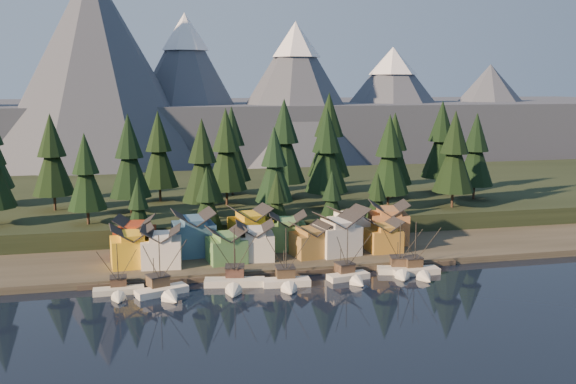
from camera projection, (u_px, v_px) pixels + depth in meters
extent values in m
plane|color=black|center=(295.00, 300.00, 118.92)|extent=(500.00, 500.00, 0.00)
cube|color=#312E24|center=(257.00, 244.00, 157.22)|extent=(400.00, 50.00, 1.50)
cube|color=black|center=(229.00, 200.00, 204.89)|extent=(420.00, 100.00, 6.00)
cube|color=#473E33|center=(277.00, 272.00, 134.69)|extent=(80.00, 4.00, 1.00)
cube|color=#4F5665|center=(191.00, 130.00, 346.99)|extent=(560.00, 160.00, 30.00)
cone|color=#4F5665|center=(95.00, 71.00, 274.37)|extent=(100.00, 100.00, 90.00)
cone|color=#4F5665|center=(186.00, 91.00, 302.02)|extent=(80.00, 80.00, 72.00)
cone|color=white|center=(185.00, 32.00, 297.44)|extent=(22.40, 22.40, 17.28)
cone|color=#4F5665|center=(295.00, 96.00, 301.89)|extent=(84.00, 84.00, 68.00)
cone|color=white|center=(296.00, 39.00, 297.56)|extent=(23.52, 23.52, 16.32)
cone|color=#4F5665|center=(392.00, 104.00, 330.26)|extent=(92.00, 92.00, 58.00)
cone|color=white|center=(393.00, 61.00, 326.58)|extent=(25.76, 25.76, 13.92)
cone|color=#4F5665|center=(488.00, 110.00, 351.89)|extent=(88.00, 88.00, 50.00)
cube|color=beige|center=(119.00, 292.00, 122.65)|extent=(9.58, 3.09, 1.52)
cone|color=beige|center=(119.00, 300.00, 117.66)|extent=(2.94, 3.32, 2.85)
cube|color=black|center=(119.00, 294.00, 122.74)|extent=(9.81, 3.15, 0.33)
cube|color=#443124|center=(118.00, 281.00, 124.06)|extent=(3.12, 2.93, 1.71)
cube|color=#2B2928|center=(118.00, 277.00, 123.90)|extent=(3.31, 3.13, 0.19)
cylinder|color=black|center=(118.00, 266.00, 122.37)|extent=(0.17, 0.17, 8.56)
cylinder|color=black|center=(118.00, 272.00, 125.72)|extent=(0.13, 0.13, 4.19)
cube|color=silver|center=(162.00, 292.00, 122.05)|extent=(10.43, 6.54, 1.81)
cone|color=silver|center=(173.00, 300.00, 117.57)|extent=(4.33, 4.32, 3.39)
cube|color=black|center=(162.00, 296.00, 122.17)|extent=(10.67, 6.67, 0.40)
cube|color=brown|center=(158.00, 281.00, 123.26)|extent=(4.55, 4.42, 2.03)
cube|color=#2B2928|center=(158.00, 275.00, 123.07)|extent=(4.84, 4.71, 0.23)
cylinder|color=black|center=(160.00, 261.00, 121.56)|extent=(0.20, 0.20, 10.17)
cylinder|color=black|center=(154.00, 270.00, 124.68)|extent=(0.16, 0.16, 4.97)
cube|color=beige|center=(235.00, 283.00, 127.43)|extent=(12.33, 5.54, 1.84)
cone|color=beige|center=(233.00, 294.00, 121.00)|extent=(4.12, 4.62, 3.44)
cube|color=black|center=(235.00, 287.00, 127.55)|extent=(12.63, 5.64, 0.40)
cube|color=#4C3229|center=(235.00, 272.00, 129.28)|extent=(4.24, 4.05, 2.07)
cube|color=#2B2928|center=(235.00, 266.00, 129.09)|extent=(4.50, 4.32, 0.23)
cylinder|color=black|center=(234.00, 253.00, 127.14)|extent=(0.21, 0.21, 10.33)
cylinder|color=black|center=(235.00, 261.00, 131.44)|extent=(0.16, 0.16, 5.05)
cube|color=silver|center=(286.00, 283.00, 127.46)|extent=(9.63, 4.17, 1.82)
cone|color=silver|center=(290.00, 292.00, 122.43)|extent=(3.67, 3.47, 3.42)
cube|color=black|center=(286.00, 287.00, 127.57)|extent=(9.87, 4.24, 0.40)
cube|color=#443524|center=(285.00, 272.00, 128.84)|extent=(3.91, 3.70, 2.05)
cube|color=#2B2928|center=(285.00, 267.00, 128.65)|extent=(4.16, 3.95, 0.23)
cylinder|color=black|center=(286.00, 253.00, 127.01)|extent=(0.21, 0.21, 10.25)
cylinder|color=black|center=(284.00, 262.00, 130.47)|extent=(0.16, 0.16, 5.01)
cube|color=silver|center=(348.00, 277.00, 131.42)|extent=(9.06, 4.67, 1.67)
cone|color=silver|center=(360.00, 284.00, 127.14)|extent=(3.62, 3.47, 3.13)
cube|color=black|center=(348.00, 280.00, 131.53)|extent=(9.28, 4.76, 0.37)
cube|color=brown|center=(345.00, 268.00, 132.58)|extent=(3.86, 3.69, 1.88)
cube|color=#2B2928|center=(345.00, 263.00, 132.40)|extent=(4.10, 3.94, 0.21)
cylinder|color=black|center=(347.00, 251.00, 130.98)|extent=(0.19, 0.19, 9.40)
cylinder|color=black|center=(341.00, 259.00, 133.95)|extent=(0.15, 0.15, 4.59)
cube|color=silver|center=(400.00, 271.00, 135.67)|extent=(9.79, 5.44, 1.71)
cone|color=silver|center=(403.00, 279.00, 130.65)|extent=(3.91, 3.87, 3.21)
cube|color=black|center=(400.00, 274.00, 135.78)|extent=(10.02, 5.55, 0.37)
cube|color=#4E3B29|center=(399.00, 262.00, 137.07)|extent=(4.12, 3.97, 1.93)
cube|color=#2B2928|center=(399.00, 257.00, 136.89)|extent=(4.39, 4.23, 0.21)
cylinder|color=black|center=(400.00, 245.00, 135.29)|extent=(0.19, 0.19, 9.64)
cylinder|color=black|center=(398.00, 252.00, 138.72)|extent=(0.15, 0.15, 4.71)
cube|color=beige|center=(416.00, 272.00, 135.06)|extent=(9.86, 3.30, 1.76)
cone|color=beige|center=(427.00, 280.00, 129.86)|extent=(3.30, 3.37, 3.29)
cube|color=black|center=(416.00, 275.00, 135.17)|extent=(10.10, 3.35, 0.38)
cube|color=#4A3927|center=(413.00, 262.00, 136.51)|extent=(3.52, 3.30, 1.98)
cube|color=#2B2928|center=(413.00, 257.00, 136.32)|extent=(3.74, 3.52, 0.22)
cylinder|color=black|center=(415.00, 245.00, 134.67)|extent=(0.20, 0.20, 9.88)
cylinder|color=black|center=(409.00, 253.00, 138.21)|extent=(0.15, 0.15, 4.83)
cube|color=yellow|center=(132.00, 252.00, 135.63)|extent=(9.31, 8.33, 5.95)
cube|color=yellow|center=(132.00, 235.00, 135.03)|extent=(5.41, 7.83, 1.22)
cube|color=silver|center=(162.00, 252.00, 135.31)|extent=(8.71, 7.89, 5.85)
cube|color=silver|center=(161.00, 236.00, 134.73)|extent=(5.06, 7.43, 1.14)
cube|color=#518548|center=(226.00, 250.00, 138.46)|extent=(8.61, 8.17, 5.14)
cube|color=#518548|center=(226.00, 236.00, 137.94)|extent=(5.15, 7.56, 1.08)
cube|color=beige|center=(255.00, 246.00, 140.70)|extent=(8.84, 8.00, 5.71)
cube|color=beige|center=(255.00, 231.00, 140.13)|extent=(5.20, 7.45, 1.14)
cube|color=olive|center=(310.00, 245.00, 143.19)|extent=(8.31, 8.31, 5.18)
cube|color=olive|center=(310.00, 231.00, 142.68)|extent=(5.07, 7.65, 1.02)
cube|color=silver|center=(337.00, 240.00, 144.75)|extent=(10.13, 8.99, 6.59)
cube|color=silver|center=(338.00, 223.00, 144.09)|extent=(6.14, 8.13, 1.26)
cube|color=#B37E2E|center=(384.00, 240.00, 147.48)|extent=(7.49, 6.60, 5.05)
cube|color=#B37E2E|center=(384.00, 227.00, 146.98)|extent=(4.19, 6.39, 1.03)
cube|color=maroon|center=(135.00, 242.00, 142.53)|extent=(9.44, 8.68, 6.47)
cube|color=maroon|center=(135.00, 226.00, 141.90)|extent=(5.72, 7.91, 1.17)
cube|color=#365C80|center=(194.00, 239.00, 144.39)|extent=(9.55, 9.04, 7.24)
cube|color=#365C80|center=(193.00, 220.00, 143.68)|extent=(5.55, 8.55, 1.25)
cube|color=gold|center=(250.00, 233.00, 151.29)|extent=(10.01, 8.85, 6.77)
cube|color=gold|center=(250.00, 216.00, 150.62)|extent=(5.96, 8.14, 1.27)
cube|color=#548648|center=(287.00, 236.00, 149.30)|extent=(9.39, 8.13, 5.97)
cube|color=#548648|center=(287.00, 221.00, 148.70)|extent=(5.61, 7.44, 1.19)
cube|color=white|center=(348.00, 231.00, 153.96)|extent=(9.29, 8.55, 6.35)
cube|color=white|center=(349.00, 216.00, 153.34)|extent=(5.65, 7.78, 1.15)
cube|color=#A16739|center=(388.00, 228.00, 155.30)|extent=(10.38, 9.95, 7.18)
cube|color=#A16739|center=(389.00, 211.00, 154.60)|extent=(6.45, 8.96, 1.24)
cylinder|color=#332319|center=(55.00, 202.00, 171.80)|extent=(0.70, 0.70, 4.57)
cone|color=black|center=(53.00, 165.00, 170.15)|extent=(11.17, 11.17, 15.74)
cone|color=black|center=(51.00, 135.00, 168.79)|extent=(7.62, 7.62, 11.42)
cylinder|color=#332319|center=(88.00, 216.00, 154.86)|extent=(0.70, 0.70, 3.90)
cone|color=black|center=(86.00, 182.00, 153.44)|extent=(9.53, 9.53, 13.43)
cone|color=black|center=(85.00, 153.00, 152.28)|extent=(6.50, 6.50, 9.75)
cylinder|color=#332319|center=(131.00, 204.00, 168.54)|extent=(0.70, 0.70, 4.58)
cone|color=black|center=(130.00, 167.00, 166.88)|extent=(11.21, 11.21, 15.79)
cone|color=black|center=(128.00, 136.00, 165.51)|extent=(7.64, 7.64, 11.46)
cylinder|color=#332319|center=(160.00, 194.00, 184.72)|extent=(0.70, 0.70, 4.59)
cone|color=black|center=(159.00, 159.00, 183.06)|extent=(11.21, 11.21, 15.80)
cone|color=black|center=(158.00, 131.00, 181.70)|extent=(7.64, 7.64, 11.46)
cylinder|color=#332319|center=(203.00, 209.00, 162.93)|extent=(0.70, 0.70, 4.42)
cone|color=black|center=(203.00, 171.00, 161.33)|extent=(10.81, 10.81, 15.23)
cone|color=black|center=(202.00, 140.00, 160.01)|extent=(7.37, 7.37, 11.05)
cylinder|color=#332319|center=(227.00, 197.00, 179.08)|extent=(0.70, 0.70, 4.77)
cone|color=black|center=(226.00, 160.00, 177.35)|extent=(11.65, 11.65, 16.42)
cone|color=black|center=(226.00, 129.00, 175.94)|extent=(7.94, 7.94, 11.91)
cylinder|color=#332319|center=(274.00, 208.00, 165.02)|extent=(0.70, 0.70, 4.05)
cone|color=black|center=(274.00, 174.00, 163.55)|extent=(9.90, 9.90, 13.95)
cone|color=black|center=(274.00, 146.00, 162.35)|extent=(6.75, 6.75, 10.12)
cylinder|color=#332319|center=(284.00, 190.00, 189.75)|extent=(0.70, 0.70, 5.17)
cone|color=black|center=(284.00, 152.00, 187.88)|extent=(12.64, 12.64, 17.81)
cone|color=black|center=(284.00, 121.00, 186.34)|extent=(8.62, 8.62, 12.93)
cylinder|color=#332319|center=(326.00, 199.00, 175.22)|extent=(0.70, 0.70, 4.81)
cone|color=black|center=(327.00, 161.00, 173.48)|extent=(11.76, 11.76, 16.56)
cone|color=black|center=(327.00, 130.00, 172.05)|extent=(8.02, 8.02, 12.02)
cylinder|color=#332319|center=(328.00, 183.00, 200.96)|extent=(0.70, 0.70, 5.45)
cone|color=black|center=(329.00, 146.00, 198.98)|extent=(13.31, 13.31, 18.76)
cone|color=black|center=(329.00, 114.00, 197.36)|extent=(9.08, 9.08, 13.62)
cylinder|color=#332319|center=(388.00, 201.00, 173.98)|extent=(0.70, 0.70, 4.50)
cone|color=black|center=(389.00, 165.00, 172.35)|extent=(11.01, 11.01, 15.51)
cone|color=black|center=(390.00, 135.00, 171.01)|extent=(7.51, 7.51, 11.26)
cylinder|color=#332319|center=(393.00, 190.00, 191.13)|extent=(0.70, 0.70, 4.46)
cone|color=black|center=(394.00, 158.00, 189.51)|extent=(10.89, 10.89, 15.35)
cone|color=black|center=(395.00, 131.00, 188.19)|extent=(7.43, 7.43, 11.14)
cylinder|color=#332319|center=(452.00, 199.00, 176.03)|extent=(0.70, 0.70, 4.66)
cone|color=black|center=(454.00, 162.00, 174.34)|extent=(11.40, 11.40, 16.07)
cone|color=black|center=(455.00, 132.00, 172.95)|extent=(7.77, 7.77, 11.66)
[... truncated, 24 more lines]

